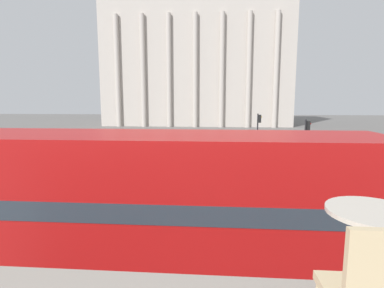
{
  "coord_description": "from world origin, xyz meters",
  "views": [
    {
      "loc": [
        0.15,
        -2.31,
        4.83
      ],
      "look_at": [
        -1.23,
        15.64,
        2.2
      ],
      "focal_mm": 28.0,
      "sensor_mm": 36.0,
      "label": 1
    }
  ],
  "objects_px": {
    "plaza_building_left": "(197,64)",
    "pedestrian_yellow": "(384,183)",
    "pedestrian_white": "(246,136)",
    "traffic_light_near": "(159,157)",
    "double_decker_bus": "(157,204)",
    "pedestrian_black": "(259,163)",
    "traffic_light_mid": "(306,137)",
    "cafe_dining_table": "(372,238)",
    "traffic_light_far": "(258,128)"
  },
  "relations": [
    {
      "from": "plaza_building_left",
      "to": "pedestrian_yellow",
      "type": "distance_m",
      "value": 49.4
    },
    {
      "from": "pedestrian_white",
      "to": "traffic_light_near",
      "type": "bearing_deg",
      "value": 25.87
    },
    {
      "from": "double_decker_bus",
      "to": "pedestrian_white",
      "type": "bearing_deg",
      "value": 82.5
    },
    {
      "from": "pedestrian_black",
      "to": "plaza_building_left",
      "type": "bearing_deg",
      "value": 79.03
    },
    {
      "from": "pedestrian_black",
      "to": "traffic_light_mid",
      "type": "bearing_deg",
      "value": 18.47
    },
    {
      "from": "pedestrian_white",
      "to": "double_decker_bus",
      "type": "bearing_deg",
      "value": 32.87
    },
    {
      "from": "plaza_building_left",
      "to": "pedestrian_white",
      "type": "height_order",
      "value": "plaza_building_left"
    },
    {
      "from": "pedestrian_yellow",
      "to": "pedestrian_black",
      "type": "bearing_deg",
      "value": -42.13
    },
    {
      "from": "cafe_dining_table",
      "to": "traffic_light_near",
      "type": "height_order",
      "value": "cafe_dining_table"
    },
    {
      "from": "cafe_dining_table",
      "to": "pedestrian_white",
      "type": "relative_size",
      "value": 0.44
    },
    {
      "from": "double_decker_bus",
      "to": "plaza_building_left",
      "type": "height_order",
      "value": "plaza_building_left"
    },
    {
      "from": "pedestrian_black",
      "to": "cafe_dining_table",
      "type": "bearing_deg",
      "value": -115.42
    },
    {
      "from": "traffic_light_near",
      "to": "traffic_light_far",
      "type": "height_order",
      "value": "traffic_light_far"
    },
    {
      "from": "traffic_light_mid",
      "to": "cafe_dining_table",
      "type": "bearing_deg",
      "value": -105.38
    },
    {
      "from": "traffic_light_far",
      "to": "pedestrian_white",
      "type": "relative_size",
      "value": 2.2
    },
    {
      "from": "pedestrian_white",
      "to": "cafe_dining_table",
      "type": "bearing_deg",
      "value": 39.21
    },
    {
      "from": "double_decker_bus",
      "to": "pedestrian_yellow",
      "type": "relative_size",
      "value": 6.76
    },
    {
      "from": "pedestrian_white",
      "to": "pedestrian_black",
      "type": "xyz_separation_m",
      "value": [
        -0.63,
        -14.42,
        0.04
      ]
    },
    {
      "from": "pedestrian_black",
      "to": "pedestrian_yellow",
      "type": "bearing_deg",
      "value": -56.96
    },
    {
      "from": "pedestrian_black",
      "to": "double_decker_bus",
      "type": "bearing_deg",
      "value": -129.96
    },
    {
      "from": "pedestrian_white",
      "to": "pedestrian_yellow",
      "type": "bearing_deg",
      "value": 57.64
    },
    {
      "from": "cafe_dining_table",
      "to": "pedestrian_white",
      "type": "bearing_deg",
      "value": 85.68
    },
    {
      "from": "double_decker_bus",
      "to": "plaza_building_left",
      "type": "distance_m",
      "value": 54.89
    },
    {
      "from": "plaza_building_left",
      "to": "traffic_light_near",
      "type": "distance_m",
      "value": 48.24
    },
    {
      "from": "double_decker_bus",
      "to": "cafe_dining_table",
      "type": "relative_size",
      "value": 15.3
    },
    {
      "from": "traffic_light_far",
      "to": "pedestrian_white",
      "type": "bearing_deg",
      "value": 94.21
    },
    {
      "from": "plaza_building_left",
      "to": "traffic_light_mid",
      "type": "relative_size",
      "value": 10.23
    },
    {
      "from": "cafe_dining_table",
      "to": "plaza_building_left",
      "type": "height_order",
      "value": "plaza_building_left"
    },
    {
      "from": "cafe_dining_table",
      "to": "pedestrian_black",
      "type": "height_order",
      "value": "cafe_dining_table"
    },
    {
      "from": "plaza_building_left",
      "to": "traffic_light_mid",
      "type": "distance_m",
      "value": 42.23
    },
    {
      "from": "cafe_dining_table",
      "to": "traffic_light_far",
      "type": "height_order",
      "value": "cafe_dining_table"
    },
    {
      "from": "pedestrian_yellow",
      "to": "traffic_light_near",
      "type": "bearing_deg",
      "value": -2.01
    },
    {
      "from": "double_decker_bus",
      "to": "pedestrian_yellow",
      "type": "distance_m",
      "value": 12.01
    },
    {
      "from": "double_decker_bus",
      "to": "cafe_dining_table",
      "type": "height_order",
      "value": "cafe_dining_table"
    },
    {
      "from": "pedestrian_white",
      "to": "pedestrian_yellow",
      "type": "height_order",
      "value": "pedestrian_white"
    },
    {
      "from": "pedestrian_yellow",
      "to": "pedestrian_black",
      "type": "xyz_separation_m",
      "value": [
        -5.27,
        4.03,
        0.05
      ]
    },
    {
      "from": "double_decker_bus",
      "to": "traffic_light_mid",
      "type": "distance_m",
      "value": 16.13
    },
    {
      "from": "double_decker_bus",
      "to": "pedestrian_black",
      "type": "relative_size",
      "value": 6.46
    },
    {
      "from": "traffic_light_near",
      "to": "traffic_light_mid",
      "type": "height_order",
      "value": "traffic_light_mid"
    },
    {
      "from": "double_decker_bus",
      "to": "pedestrian_white",
      "type": "height_order",
      "value": "double_decker_bus"
    },
    {
      "from": "traffic_light_far",
      "to": "cafe_dining_table",
      "type": "bearing_deg",
      "value": -96.41
    },
    {
      "from": "plaza_building_left",
      "to": "pedestrian_yellow",
      "type": "bearing_deg",
      "value": -75.97
    },
    {
      "from": "cafe_dining_table",
      "to": "pedestrian_white",
      "type": "distance_m",
      "value": 31.15
    },
    {
      "from": "traffic_light_near",
      "to": "traffic_light_far",
      "type": "xyz_separation_m",
      "value": [
        6.48,
        12.82,
        0.27
      ]
    },
    {
      "from": "double_decker_bus",
      "to": "traffic_light_mid",
      "type": "height_order",
      "value": "double_decker_bus"
    },
    {
      "from": "double_decker_bus",
      "to": "traffic_light_near",
      "type": "bearing_deg",
      "value": 103.16
    },
    {
      "from": "cafe_dining_table",
      "to": "traffic_light_mid",
      "type": "xyz_separation_m",
      "value": [
        5.31,
        19.31,
        -1.61
      ]
    },
    {
      "from": "traffic_light_mid",
      "to": "traffic_light_far",
      "type": "distance_m",
      "value": 6.03
    },
    {
      "from": "pedestrian_yellow",
      "to": "plaza_building_left",
      "type": "bearing_deg",
      "value": -80.65
    },
    {
      "from": "cafe_dining_table",
      "to": "pedestrian_yellow",
      "type": "xyz_separation_m",
      "value": [
        6.97,
        12.47,
        -2.97
      ]
    }
  ]
}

